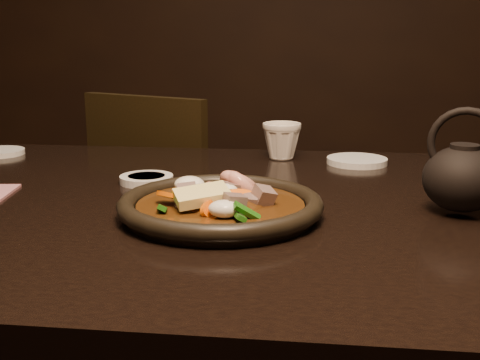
# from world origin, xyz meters

# --- Properties ---
(table) EXTENTS (1.60, 0.90, 0.75)m
(table) POSITION_xyz_m (0.00, 0.00, 0.67)
(table) COLOR black
(table) RESTS_ON floor
(chair) EXTENTS (0.53, 0.53, 0.86)m
(chair) POSITION_xyz_m (-0.29, 0.70, 0.47)
(chair) COLOR black
(chair) RESTS_ON floor
(plate) EXTENTS (0.30, 0.30, 0.03)m
(plate) POSITION_xyz_m (-0.02, -0.09, 0.77)
(plate) COLOR black
(plate) RESTS_ON table
(stirfry) EXTENTS (0.19, 0.23, 0.06)m
(stirfry) POSITION_xyz_m (-0.02, -0.08, 0.77)
(stirfry) COLOR #3A1F0A
(stirfry) RESTS_ON plate
(soy_dish) EXTENTS (0.10, 0.10, 0.01)m
(soy_dish) POSITION_xyz_m (-0.19, 0.10, 0.76)
(soy_dish) COLOR white
(soy_dish) RESTS_ON table
(saucer_right) EXTENTS (0.12, 0.12, 0.01)m
(saucer_right) POSITION_xyz_m (0.20, 0.31, 0.76)
(saucer_right) COLOR white
(saucer_right) RESTS_ON table
(tea_cup) EXTENTS (0.09, 0.09, 0.08)m
(tea_cup) POSITION_xyz_m (0.04, 0.35, 0.79)
(tea_cup) COLOR white
(tea_cup) RESTS_ON table
(chopsticks) EXTENTS (0.06, 0.25, 0.01)m
(chopsticks) POSITION_xyz_m (-0.07, -0.05, 0.75)
(chopsticks) COLOR #9D8B5A
(chopsticks) RESTS_ON table
(teapot) EXTENTS (0.14, 0.12, 0.16)m
(teapot) POSITION_xyz_m (0.33, -0.03, 0.81)
(teapot) COLOR black
(teapot) RESTS_ON table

